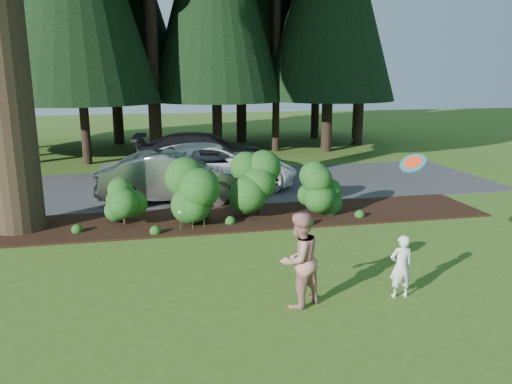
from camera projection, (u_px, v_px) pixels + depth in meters
The scene contains 11 objects.
ground at pixel (217, 265), 10.46m from camera, with size 80.00×80.00×0.00m, color #335D1A.
mulch_bed at pixel (201, 220), 13.54m from camera, with size 16.00×2.50×0.05m, color black.
driveway at pixel (189, 186), 17.59m from camera, with size 22.00×6.00×0.03m, color #38383A.
shrub_row at pixel (229, 192), 13.41m from camera, with size 6.53×1.60×1.61m.
lily_cluster at pixel (192, 212), 12.56m from camera, with size 0.69×0.09×0.57m.
car_silver_wagon at pixel (175, 177), 15.37m from camera, with size 1.60×4.60×1.51m, color #ABABB0.
car_white_suv at pixel (213, 167), 16.85m from camera, with size 2.63×5.71×1.59m, color white.
car_dark_suv at pixel (205, 153), 19.75m from camera, with size 2.22×5.46×1.58m, color black.
child at pixel (401, 266), 8.86m from camera, with size 0.42×0.28×1.16m, color white.
adult at pixel (299, 260), 8.47m from camera, with size 0.81×0.63×1.67m, color #A52816.
frisbee at pixel (413, 163), 8.65m from camera, with size 0.47×0.45×0.38m.
Camera 1 is at (-1.22, -9.77, 3.94)m, focal length 35.00 mm.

